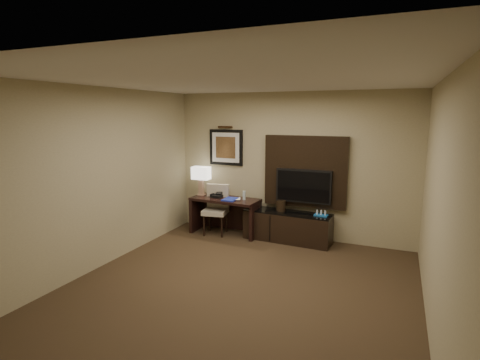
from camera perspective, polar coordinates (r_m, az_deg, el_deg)
The scene contains 20 objects.
floor at distance 5.12m, azimuth -0.54°, elevation -16.76°, with size 4.50×5.00×0.01m, color #342517.
ceiling at distance 4.58m, azimuth -0.60°, elevation 14.99°, with size 4.50×5.00×0.01m, color silver.
wall_back at distance 7.00m, azimuth 7.65°, elevation 2.14°, with size 4.50×0.01×2.70m, color tan.
wall_front at distance 2.67m, azimuth -23.12°, elevation -11.84°, with size 4.50×0.01×2.70m, color tan.
wall_left at distance 5.92m, azimuth -20.94°, elevation 0.11°, with size 0.01×5.00×2.70m, color tan.
wall_right at distance 4.31m, azimuth 28.05°, elevation -3.95°, with size 0.01×5.00×2.70m, color tan.
desk at distance 7.28m, azimuth -2.26°, elevation -5.50°, with size 1.31×0.56×0.70m, color black.
credenza at distance 6.93m, azimuth 7.22°, elevation -7.05°, with size 1.59×0.44×0.55m, color black.
tv_wall_panel at distance 6.88m, azimuth 9.91°, elevation 1.27°, with size 1.50×0.12×1.30m, color black.
tv at distance 6.83m, azimuth 9.66°, elevation -0.93°, with size 1.00×0.08×0.60m, color black.
artwork at distance 7.39m, azimuth -2.13°, elevation 4.98°, with size 0.70×0.04×0.70m, color black.
picture_light at distance 7.33m, azimuth -2.28°, elevation 8.07°, with size 0.04×0.04×0.30m, color #3A2312.
desk_chair at distance 7.24m, azimuth -3.78°, elevation -4.73°, with size 0.44×0.51×0.92m, color beige, non-canonical shape.
table_lamp at distance 7.47m, azimuth -5.92°, elevation -0.33°, with size 0.32×0.18×0.52m, color tan, non-canonical shape.
desk_phone at distance 7.27m, azimuth -3.53°, elevation -2.25°, with size 0.21×0.19×0.11m, color black, non-canonical shape.
blue_folder at distance 7.07m, azimuth -1.47°, elevation -2.95°, with size 0.25×0.33×0.02m, color navy.
book at distance 7.07m, azimuth -1.25°, elevation -2.15°, with size 0.16×0.02×0.21m, color #BBAF93.
water_bottle at distance 7.05m, azimuth 0.64°, elevation -2.37°, with size 0.06×0.06×0.17m, color silver.
ice_bucket at distance 6.90m, azimuth 6.26°, elevation -3.91°, with size 0.17×0.17×0.19m, color black.
minibar_tray at distance 6.70m, azimuth 12.26°, elevation -5.01°, with size 0.23×0.14×0.08m, color #1A63AD, non-canonical shape.
Camera 1 is at (1.83, -4.19, 2.31)m, focal length 28.00 mm.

